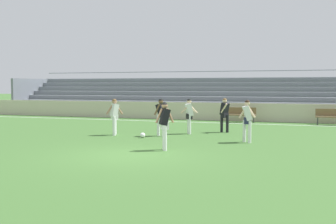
% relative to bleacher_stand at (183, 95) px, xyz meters
% --- Properties ---
extents(ground_plane, '(160.00, 160.00, 0.00)m').
position_rel_bleacher_stand_xyz_m(ground_plane, '(3.43, -17.39, -1.47)').
color(ground_plane, '#3D662D').
extents(field_line_sideline, '(44.00, 0.12, 0.01)m').
position_rel_bleacher_stand_xyz_m(field_line_sideline, '(3.43, -5.36, -1.47)').
color(field_line_sideline, white).
rests_on(field_line_sideline, ground).
extents(sideline_wall, '(48.00, 0.16, 1.12)m').
position_rel_bleacher_stand_xyz_m(sideline_wall, '(3.43, -3.63, -0.91)').
color(sideline_wall, beige).
rests_on(sideline_wall, ground).
extents(bleacher_stand, '(26.89, 5.14, 3.36)m').
position_rel_bleacher_stand_xyz_m(bleacher_stand, '(0.00, 0.00, 0.00)').
color(bleacher_stand, '#9EA3AD').
rests_on(bleacher_stand, ground).
extents(bench_far_right, '(1.80, 0.40, 0.90)m').
position_rel_bleacher_stand_xyz_m(bench_far_right, '(4.94, -4.57, -0.93)').
color(bench_far_right, brown).
rests_on(bench_far_right, ground).
extents(bench_near_wall_gap, '(1.80, 0.40, 0.90)m').
position_rel_bleacher_stand_xyz_m(bench_near_wall_gap, '(10.06, -4.57, -0.93)').
color(bench_near_wall_gap, brown).
rests_on(bench_near_wall_gap, ground).
extents(player_white_trailing_run, '(0.72, 0.49, 1.62)m').
position_rel_bleacher_stand_xyz_m(player_white_trailing_run, '(0.58, -12.74, -0.51)').
color(player_white_trailing_run, white).
rests_on(player_white_trailing_run, ground).
extents(player_dark_wide_left, '(0.50, 0.44, 1.64)m').
position_rel_bleacher_stand_xyz_m(player_dark_wide_left, '(2.65, -12.39, -0.50)').
color(player_dark_wide_left, white).
rests_on(player_dark_wide_left, ground).
extents(player_dark_deep_cover, '(0.46, 0.63, 1.62)m').
position_rel_bleacher_stand_xyz_m(player_dark_deep_cover, '(5.02, -10.09, -0.52)').
color(player_dark_deep_cover, black).
rests_on(player_dark_deep_cover, ground).
extents(player_white_on_ball, '(0.63, 0.46, 1.65)m').
position_rel_bleacher_stand_xyz_m(player_white_on_ball, '(6.50, -13.23, -0.50)').
color(player_white_on_ball, white).
rests_on(player_white_on_ball, ground).
extents(player_white_challenging, '(0.71, 0.51, 1.61)m').
position_rel_bleacher_stand_xyz_m(player_white_challenging, '(3.60, -11.21, -0.52)').
color(player_white_challenging, white).
rests_on(player_white_challenging, ground).
extents(player_dark_wide_right, '(0.59, 0.50, 1.65)m').
position_rel_bleacher_stand_xyz_m(player_dark_wide_right, '(4.10, -16.08, -0.50)').
color(player_dark_wide_right, white).
rests_on(player_dark_wide_right, ground).
extents(soccer_ball, '(0.22, 0.22, 0.22)m').
position_rel_bleacher_stand_xyz_m(soccer_ball, '(2.13, -13.22, -1.36)').
color(soccer_ball, white).
rests_on(soccer_ball, ground).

